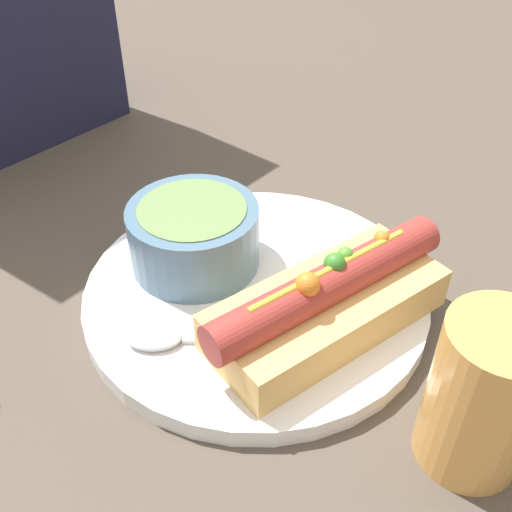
% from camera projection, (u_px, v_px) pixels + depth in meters
% --- Properties ---
extents(ground_plane, '(4.00, 4.00, 0.00)m').
position_uv_depth(ground_plane, '(256.00, 301.00, 0.49)').
color(ground_plane, '#4C4238').
extents(dinner_plate, '(0.27, 0.27, 0.02)m').
position_uv_depth(dinner_plate, '(256.00, 293.00, 0.48)').
color(dinner_plate, white).
rests_on(dinner_plate, ground_plane).
extents(hot_dog, '(0.20, 0.11, 0.06)m').
position_uv_depth(hot_dog, '(325.00, 304.00, 0.43)').
color(hot_dog, '#DBAD60').
rests_on(hot_dog, dinner_plate).
extents(soup_bowl, '(0.11, 0.11, 0.05)m').
position_uv_depth(soup_bowl, '(194.00, 234.00, 0.48)').
color(soup_bowl, slate).
rests_on(soup_bowl, dinner_plate).
extents(spoon, '(0.11, 0.13, 0.01)m').
position_uv_depth(spoon, '(178.00, 338.00, 0.43)').
color(spoon, '#B7B7BC').
rests_on(spoon, dinner_plate).
extents(drinking_glass, '(0.07, 0.07, 0.11)m').
position_uv_depth(drinking_glass, '(484.00, 396.00, 0.35)').
color(drinking_glass, '#D8994C').
rests_on(drinking_glass, ground_plane).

